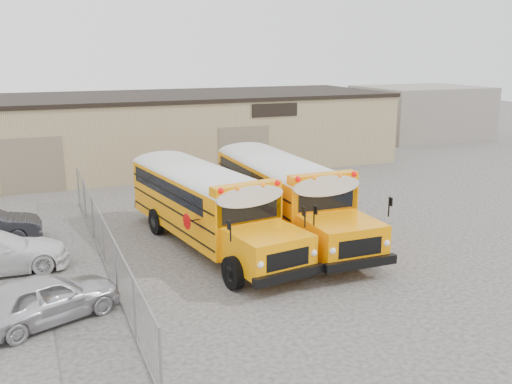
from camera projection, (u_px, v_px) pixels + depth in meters
name	position (u px, v px, depth m)	size (l,w,h in m)	color
ground	(292.00, 269.00, 19.92)	(120.00, 120.00, 0.00)	#343330
warehouse	(160.00, 130.00, 37.31)	(30.20, 10.20, 4.67)	#887654
chainlink_fence	(103.00, 240.00, 20.20)	(0.07, 18.07, 1.81)	gray
distant_building_right	(420.00, 112.00, 49.77)	(10.00, 8.00, 4.40)	gray
school_bus_left	(147.00, 171.00, 27.40)	(4.16, 10.86, 3.10)	#FF9502
school_bus_right	(232.00, 161.00, 29.48)	(3.29, 10.90, 3.19)	#FF8F00
tarp_bundle	(350.00, 246.00, 20.16)	(1.07, 1.01, 1.32)	black
car_silver	(45.00, 298.00, 15.87)	(1.67, 4.15, 1.41)	silver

